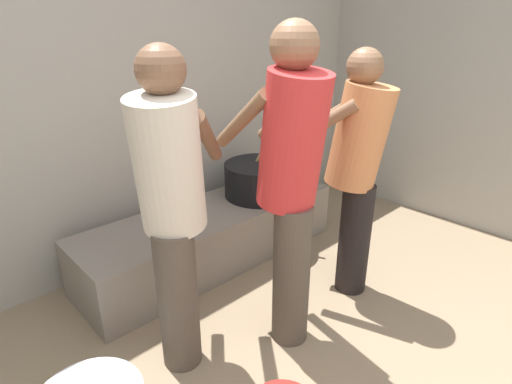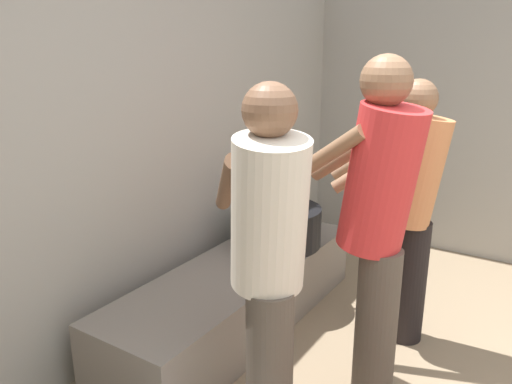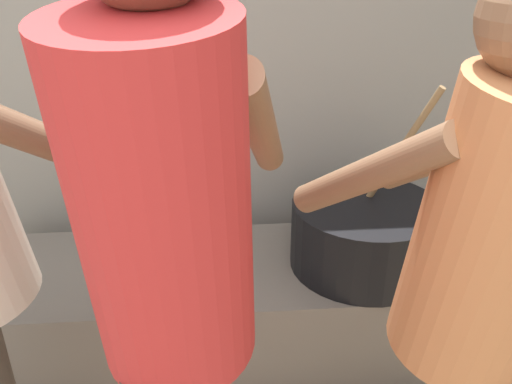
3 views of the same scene
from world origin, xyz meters
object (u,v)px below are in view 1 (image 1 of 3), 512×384
object	(u,v)px
cook_in_orange_shirt	(357,164)
cook_in_red_shirt	(291,175)
cooking_pot_main	(260,179)
cook_in_cream_shirt	(171,200)

from	to	relation	value
cook_in_orange_shirt	cook_in_red_shirt	bearing A→B (deg)	-177.68
cooking_pot_main	cook_in_red_shirt	size ratio (longest dim) A/B	0.43
cook_in_red_shirt	cook_in_orange_shirt	bearing A→B (deg)	2.32
cook_in_orange_shirt	cook_in_cream_shirt	size ratio (longest dim) A/B	0.97
cooking_pot_main	cook_in_cream_shirt	world-z (taller)	cook_in_cream_shirt
cooking_pot_main	cook_in_cream_shirt	distance (m)	1.37
cook_in_red_shirt	cook_in_orange_shirt	distance (m)	0.63
cooking_pot_main	cook_in_orange_shirt	world-z (taller)	cook_in_orange_shirt
cooking_pot_main	cook_in_cream_shirt	bearing A→B (deg)	-151.88
cooking_pot_main	cook_in_orange_shirt	bearing A→B (deg)	-91.18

